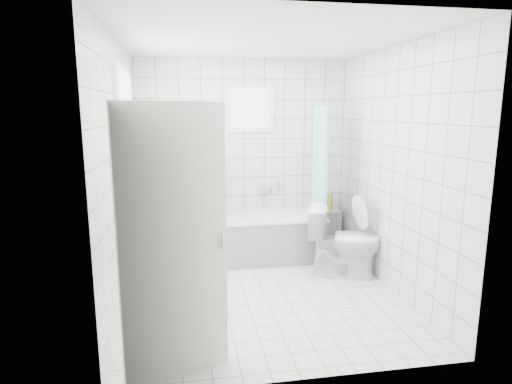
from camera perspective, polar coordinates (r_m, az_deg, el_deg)
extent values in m
plane|color=white|center=(4.71, 1.08, -13.44)|extent=(3.00, 3.00, 0.00)
plane|color=white|center=(4.34, 1.21, 19.61)|extent=(3.00, 3.00, 0.00)
cube|color=white|center=(5.81, -1.64, 4.55)|extent=(2.80, 0.02, 2.60)
cube|color=white|center=(2.90, 6.69, -1.95)|extent=(2.80, 0.02, 2.60)
cube|color=white|center=(4.31, -17.49, 1.82)|extent=(0.02, 3.00, 2.60)
cube|color=white|center=(4.80, 17.81, 2.69)|extent=(0.02, 3.00, 2.60)
cube|color=white|center=(4.56, -16.65, 6.15)|extent=(0.01, 0.90, 1.40)
cube|color=white|center=(5.74, -0.60, 10.98)|extent=(0.50, 0.01, 0.50)
cube|color=white|center=(4.67, -15.61, -2.90)|extent=(0.18, 1.02, 0.08)
cube|color=silver|center=(3.05, -10.75, -7.31)|extent=(0.75, 0.36, 2.00)
cube|color=white|center=(5.68, 0.89, -6.15)|extent=(1.55, 0.75, 0.55)
cube|color=white|center=(5.61, 0.90, -3.32)|extent=(1.57, 0.77, 0.03)
cube|color=white|center=(5.43, -7.87, -1.89)|extent=(0.15, 0.85, 1.50)
cube|color=white|center=(6.15, 9.17, -4.96)|extent=(0.40, 0.24, 0.55)
imported|color=white|center=(5.17, 11.65, -6.43)|extent=(0.94, 0.74, 0.84)
cylinder|color=silver|center=(5.59, 8.47, 11.38)|extent=(0.02, 0.80, 0.02)
cube|color=silver|center=(5.88, 1.26, 0.20)|extent=(0.18, 0.06, 0.06)
imported|color=white|center=(4.79, -15.41, -0.33)|extent=(0.15, 0.16, 0.28)
imported|color=#34DFEA|center=(4.48, -15.77, -1.82)|extent=(0.11, 0.11, 0.17)
imported|color=#EC5BBC|center=(4.28, -16.08, -1.65)|extent=(0.16, 0.16, 0.29)
cylinder|color=#16862B|center=(5.99, 9.30, -1.54)|extent=(0.06, 0.06, 0.23)
cylinder|color=red|center=(6.07, 8.77, -1.33)|extent=(0.06, 0.06, 0.24)
cylinder|color=blue|center=(6.10, 9.82, -1.35)|extent=(0.06, 0.06, 0.23)
cylinder|color=#FFF21A|center=(6.00, 9.69, -1.41)|extent=(0.06, 0.06, 0.26)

